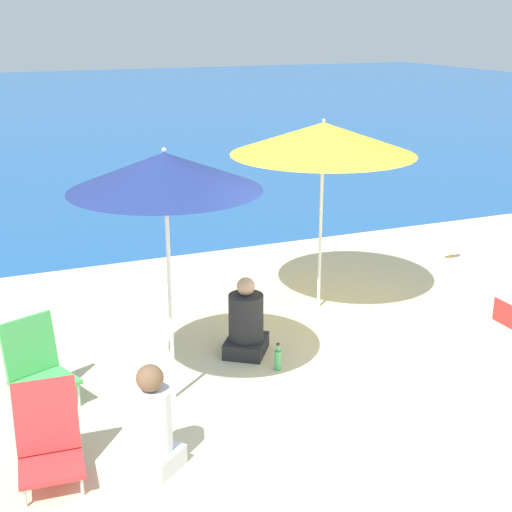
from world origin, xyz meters
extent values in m
plane|color=beige|center=(0.00, 0.00, 0.00)|extent=(60.00, 60.00, 0.00)
cube|color=#1E5699|center=(0.00, 25.32, 0.00)|extent=(60.00, 40.00, 0.01)
cylinder|color=white|center=(-1.81, 1.40, 0.97)|extent=(0.04, 0.04, 1.93)
cone|color=navy|center=(-1.81, 1.40, 2.09)|extent=(1.62, 1.62, 0.31)
sphere|color=white|center=(-1.81, 1.40, 2.27)|extent=(0.04, 0.04, 0.04)
cylinder|color=white|center=(0.39, 2.82, 0.92)|extent=(0.04, 0.04, 1.84)
cone|color=yellow|center=(0.39, 2.82, 2.01)|extent=(2.09, 2.09, 0.35)
sphere|color=white|center=(0.39, 2.82, 2.21)|extent=(0.04, 0.04, 0.04)
cylinder|color=silver|center=(-3.02, 1.42, 0.11)|extent=(0.02, 0.02, 0.23)
cylinder|color=silver|center=(-2.63, 1.58, 0.11)|extent=(0.02, 0.02, 0.23)
cylinder|color=silver|center=(-3.16, 1.78, 0.11)|extent=(0.02, 0.02, 0.23)
cylinder|color=silver|center=(-2.78, 1.93, 0.11)|extent=(0.02, 0.02, 0.23)
cube|color=#47B756|center=(-2.90, 1.68, 0.25)|extent=(0.63, 0.61, 0.04)
cube|color=#47B756|center=(-2.98, 1.89, 0.52)|extent=(0.50, 0.29, 0.52)
cylinder|color=silver|center=(-3.21, 0.33, 0.08)|extent=(0.02, 0.02, 0.15)
cylinder|color=silver|center=(-2.82, 0.30, 0.08)|extent=(0.02, 0.02, 0.15)
cylinder|color=silver|center=(-3.18, 0.70, 0.08)|extent=(0.02, 0.02, 0.15)
cylinder|color=silver|center=(-2.79, 0.67, 0.08)|extent=(0.02, 0.02, 0.15)
cube|color=red|center=(-3.00, 0.50, 0.17)|extent=(0.49, 0.47, 0.04)
cube|color=red|center=(-2.98, 0.72, 0.46)|extent=(0.47, 0.20, 0.54)
cube|color=#262628|center=(-0.86, 2.00, 0.08)|extent=(0.59, 0.60, 0.16)
cylinder|color=#262628|center=(-0.86, 2.00, 0.40)|extent=(0.36, 0.36, 0.48)
sphere|color=tan|center=(-0.86, 2.00, 0.73)|extent=(0.19, 0.19, 0.19)
cube|color=silver|center=(-2.25, 0.45, 0.08)|extent=(0.50, 0.51, 0.16)
cylinder|color=silver|center=(-2.25, 0.45, 0.41)|extent=(0.30, 0.30, 0.50)
sphere|color=brown|center=(-2.25, 0.45, 0.76)|extent=(0.21, 0.21, 0.21)
cylinder|color=#4CB266|center=(-0.71, 1.54, 0.10)|extent=(0.07, 0.07, 0.20)
cylinder|color=#4CB266|center=(-0.71, 1.54, 0.23)|extent=(0.03, 0.03, 0.07)
cylinder|color=black|center=(-0.71, 1.54, 0.27)|extent=(0.03, 0.03, 0.02)
cylinder|color=gold|center=(2.96, 3.71, 0.04)|extent=(0.01, 0.01, 0.07)
cylinder|color=gold|center=(3.01, 3.71, 0.04)|extent=(0.01, 0.01, 0.07)
ellipsoid|color=white|center=(2.99, 3.71, 0.14)|extent=(0.26, 0.11, 0.13)
sphere|color=white|center=(3.09, 3.71, 0.19)|extent=(0.07, 0.07, 0.07)
camera|label=1|loc=(-3.33, -4.18, 3.28)|focal=50.00mm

